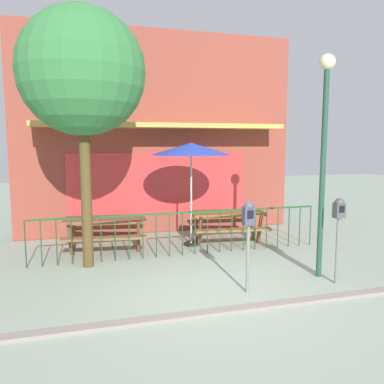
{
  "coord_description": "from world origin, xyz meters",
  "views": [
    {
      "loc": [
        -2.1,
        -5.97,
        2.46
      ],
      "look_at": [
        0.33,
        2.5,
        1.35
      ],
      "focal_mm": 36.48,
      "sensor_mm": 36.0,
      "label": 1
    }
  ],
  "objects_px": {
    "parking_meter_far": "(339,218)",
    "street_lamp": "(324,135)",
    "street_tree": "(82,73)",
    "patio_umbrella": "(191,150)",
    "picnic_table_right": "(227,218)",
    "picnic_table_left": "(105,225)",
    "parking_meter_near": "(248,223)"
  },
  "relations": [
    {
      "from": "parking_meter_far",
      "to": "patio_umbrella",
      "type": "bearing_deg",
      "value": 118.47
    },
    {
      "from": "picnic_table_left",
      "to": "picnic_table_right",
      "type": "relative_size",
      "value": 1.01
    },
    {
      "from": "street_tree",
      "to": "street_lamp",
      "type": "distance_m",
      "value": 4.61
    },
    {
      "from": "picnic_table_left",
      "to": "street_lamp",
      "type": "height_order",
      "value": "street_lamp"
    },
    {
      "from": "picnic_table_right",
      "to": "parking_meter_near",
      "type": "xyz_separation_m",
      "value": [
        -0.87,
        -3.15,
        0.57
      ]
    },
    {
      "from": "parking_meter_far",
      "to": "picnic_table_right",
      "type": "bearing_deg",
      "value": 104.26
    },
    {
      "from": "patio_umbrella",
      "to": "street_lamp",
      "type": "distance_m",
      "value": 3.27
    },
    {
      "from": "picnic_table_left",
      "to": "parking_meter_near",
      "type": "bearing_deg",
      "value": -56.65
    },
    {
      "from": "parking_meter_near",
      "to": "street_lamp",
      "type": "bearing_deg",
      "value": 13.05
    },
    {
      "from": "parking_meter_far",
      "to": "street_lamp",
      "type": "xyz_separation_m",
      "value": [
        -0.08,
        0.41,
        1.43
      ]
    },
    {
      "from": "parking_meter_near",
      "to": "street_lamp",
      "type": "distance_m",
      "value": 2.17
    },
    {
      "from": "picnic_table_right",
      "to": "parking_meter_near",
      "type": "distance_m",
      "value": 3.32
    },
    {
      "from": "picnic_table_right",
      "to": "patio_umbrella",
      "type": "xyz_separation_m",
      "value": [
        -0.93,
        0.01,
        1.69
      ]
    },
    {
      "from": "street_lamp",
      "to": "picnic_table_left",
      "type": "bearing_deg",
      "value": 142.82
    },
    {
      "from": "patio_umbrella",
      "to": "street_tree",
      "type": "distance_m",
      "value": 3.01
    },
    {
      "from": "patio_umbrella",
      "to": "street_tree",
      "type": "xyz_separation_m",
      "value": [
        -2.43,
        -1.02,
        1.46
      ]
    },
    {
      "from": "patio_umbrella",
      "to": "street_tree",
      "type": "bearing_deg",
      "value": -157.31
    },
    {
      "from": "picnic_table_left",
      "to": "street_lamp",
      "type": "distance_m",
      "value": 5.03
    },
    {
      "from": "picnic_table_right",
      "to": "street_tree",
      "type": "bearing_deg",
      "value": -163.39
    },
    {
      "from": "picnic_table_left",
      "to": "parking_meter_far",
      "type": "height_order",
      "value": "parking_meter_far"
    },
    {
      "from": "patio_umbrella",
      "to": "parking_meter_far",
      "type": "relative_size",
      "value": 1.62
    },
    {
      "from": "parking_meter_far",
      "to": "street_lamp",
      "type": "bearing_deg",
      "value": 100.66
    },
    {
      "from": "picnic_table_right",
      "to": "street_lamp",
      "type": "xyz_separation_m",
      "value": [
        0.73,
        -2.78,
        1.99
      ]
    },
    {
      "from": "parking_meter_far",
      "to": "street_lamp",
      "type": "height_order",
      "value": "street_lamp"
    },
    {
      "from": "street_tree",
      "to": "patio_umbrella",
      "type": "bearing_deg",
      "value": 22.69
    },
    {
      "from": "picnic_table_right",
      "to": "street_tree",
      "type": "height_order",
      "value": "street_tree"
    },
    {
      "from": "parking_meter_near",
      "to": "parking_meter_far",
      "type": "distance_m",
      "value": 1.68
    },
    {
      "from": "patio_umbrella",
      "to": "parking_meter_near",
      "type": "bearing_deg",
      "value": -88.91
    },
    {
      "from": "parking_meter_near",
      "to": "street_lamp",
      "type": "xyz_separation_m",
      "value": [
        1.6,
        0.37,
        1.42
      ]
    },
    {
      "from": "picnic_table_right",
      "to": "patio_umbrella",
      "type": "distance_m",
      "value": 1.93
    },
    {
      "from": "parking_meter_far",
      "to": "street_tree",
      "type": "xyz_separation_m",
      "value": [
        -4.17,
        2.19,
        2.59
      ]
    },
    {
      "from": "patio_umbrella",
      "to": "parking_meter_far",
      "type": "distance_m",
      "value": 3.81
    }
  ]
}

